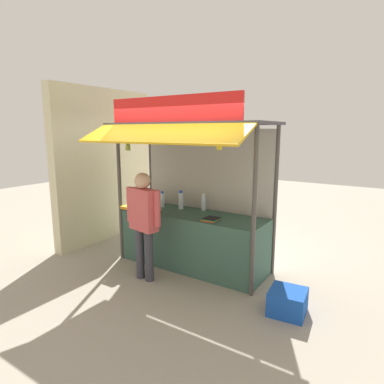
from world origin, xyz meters
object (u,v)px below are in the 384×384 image
(magazine_stack_right, at_px, (140,203))
(banana_bunch_inner_left, at_px, (128,146))
(banana_bunch_rightmost, at_px, (219,144))
(plastic_crate, at_px, (288,302))
(water_bottle_rear_center, at_px, (156,199))
(magazine_stack_far_right, at_px, (152,210))
(magazine_stack_center, at_px, (211,219))
(vendor_person, at_px, (143,217))
(magazine_stack_front_right, at_px, (131,207))
(water_bottle_back_left, at_px, (162,200))
(water_bottle_mid_left, at_px, (181,200))
(water_bottle_far_left, at_px, (204,203))

(magazine_stack_right, xyz_separation_m, banana_bunch_inner_left, (0.22, -0.47, 1.02))
(banana_bunch_inner_left, bearing_deg, magazine_stack_right, 114.63)
(banana_bunch_rightmost, xyz_separation_m, plastic_crate, (1.00, -0.08, -1.85))
(water_bottle_rear_center, height_order, magazine_stack_far_right, water_bottle_rear_center)
(magazine_stack_center, bearing_deg, vendor_person, -141.36)
(magazine_stack_far_right, bearing_deg, vendor_person, -62.09)
(magazine_stack_front_right, bearing_deg, water_bottle_rear_center, 63.37)
(magazine_stack_far_right, bearing_deg, magazine_stack_front_right, -173.00)
(magazine_stack_far_right, bearing_deg, magazine_stack_center, 4.07)
(magazine_stack_center, distance_m, vendor_person, 0.99)
(magazine_stack_right, relative_size, plastic_crate, 0.67)
(plastic_crate, bearing_deg, magazine_stack_front_right, 174.78)
(banana_bunch_rightmost, bearing_deg, water_bottle_back_left, 157.16)
(magazine_stack_far_right, bearing_deg, water_bottle_rear_center, 120.80)
(water_bottle_back_left, xyz_separation_m, water_bottle_mid_left, (0.35, 0.06, 0.02))
(vendor_person, bearing_deg, magazine_stack_center, 49.55)
(water_bottle_rear_center, bearing_deg, plastic_crate, -14.66)
(water_bottle_back_left, bearing_deg, water_bottle_far_left, 13.60)
(magazine_stack_front_right, bearing_deg, banana_bunch_rightmost, -5.75)
(water_bottle_mid_left, distance_m, magazine_stack_right, 0.78)
(banana_bunch_inner_left, bearing_deg, banana_bunch_rightmost, 0.10)
(water_bottle_rear_center, height_order, banana_bunch_rightmost, banana_bunch_rightmost)
(water_bottle_far_left, relative_size, plastic_crate, 0.67)
(water_bottle_mid_left, distance_m, banana_bunch_inner_left, 1.25)
(water_bottle_mid_left, relative_size, magazine_stack_far_right, 1.01)
(banana_bunch_inner_left, bearing_deg, water_bottle_rear_center, 85.24)
(water_bottle_rear_center, bearing_deg, vendor_person, -60.90)
(water_bottle_mid_left, bearing_deg, magazine_stack_far_right, -122.30)
(water_bottle_far_left, relative_size, magazine_stack_far_right, 0.91)
(water_bottle_back_left, xyz_separation_m, magazine_stack_front_right, (-0.35, -0.42, -0.10))
(water_bottle_back_left, height_order, magazine_stack_right, water_bottle_back_left)
(water_bottle_rear_center, xyz_separation_m, plastic_crate, (2.56, -0.67, -0.85))
(magazine_stack_front_right, bearing_deg, banana_bunch_inner_left, -48.52)
(water_bottle_mid_left, xyz_separation_m, magazine_stack_center, (0.79, -0.35, -0.13))
(magazine_stack_front_right, xyz_separation_m, magazine_stack_center, (1.48, 0.13, -0.01))
(water_bottle_rear_center, height_order, plastic_crate, water_bottle_rear_center)
(magazine_stack_right, height_order, magazine_stack_far_right, magazine_stack_right)
(water_bottle_far_left, xyz_separation_m, water_bottle_mid_left, (-0.37, -0.12, 0.01))
(magazine_stack_front_right, xyz_separation_m, magazine_stack_far_right, (0.43, 0.05, -0.00))
(water_bottle_mid_left, xyz_separation_m, banana_bunch_inner_left, (-0.53, -0.66, 0.92))
(banana_bunch_inner_left, height_order, vendor_person, banana_bunch_inner_left)
(water_bottle_rear_center, height_order, magazine_stack_front_right, water_bottle_rear_center)
(magazine_stack_right, bearing_deg, magazine_stack_center, -6.22)
(magazine_stack_front_right, distance_m, banana_bunch_inner_left, 1.06)
(magazine_stack_center, bearing_deg, magazine_stack_right, 173.78)
(water_bottle_rear_center, distance_m, banana_bunch_inner_left, 1.12)
(water_bottle_mid_left, height_order, magazine_stack_right, water_bottle_mid_left)
(water_bottle_rear_center, height_order, banana_bunch_inner_left, banana_bunch_inner_left)
(magazine_stack_front_right, height_order, magazine_stack_far_right, magazine_stack_front_right)
(plastic_crate, bearing_deg, banana_bunch_rightmost, 175.72)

